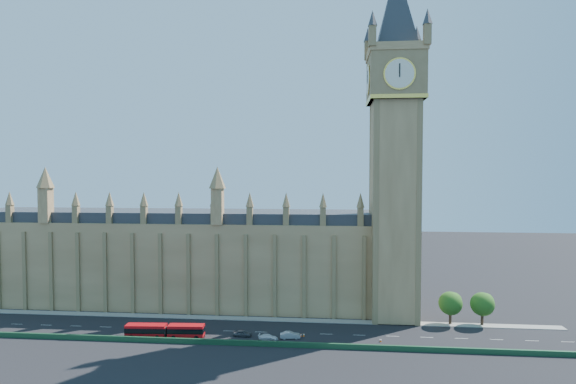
# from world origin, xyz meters

# --- Properties ---
(ground) EXTENTS (400.00, 400.00, 0.00)m
(ground) POSITION_xyz_m (0.00, 0.00, 0.00)
(ground) COLOR black
(ground) RESTS_ON ground
(palace_westminster) EXTENTS (120.00, 20.00, 28.00)m
(palace_westminster) POSITION_xyz_m (-25.00, 22.00, 13.86)
(palace_westminster) COLOR olive
(palace_westminster) RESTS_ON ground
(elizabeth_tower) EXTENTS (20.59, 20.59, 105.00)m
(elizabeth_tower) POSITION_xyz_m (38.00, 13.99, 54.56)
(elizabeth_tower) COLOR olive
(elizabeth_tower) RESTS_ON ground
(bridge_parapet) EXTENTS (160.00, 0.60, 1.20)m
(bridge_parapet) POSITION_xyz_m (0.00, -9.00, 0.60)
(bridge_parapet) COLOR #1E4C2D
(bridge_parapet) RESTS_ON ground
(kerb_north) EXTENTS (160.00, 3.00, 0.16)m
(kerb_north) POSITION_xyz_m (0.00, 9.50, 0.08)
(kerb_north) COLOR gray
(kerb_north) RESTS_ON ground
(tree_east_near) EXTENTS (6.00, 6.00, 8.50)m
(tree_east_near) POSITION_xyz_m (52.22, 10.08, 5.64)
(tree_east_near) COLOR #382619
(tree_east_near) RESTS_ON ground
(tree_east_far) EXTENTS (6.00, 6.00, 8.50)m
(tree_east_far) POSITION_xyz_m (60.22, 10.08, 5.64)
(tree_east_far) COLOR #382619
(tree_east_far) RESTS_ON ground
(red_bus) EXTENTS (18.77, 3.94, 3.17)m
(red_bus) POSITION_xyz_m (-18.16, -5.96, 1.67)
(red_bus) COLOR #BB0C11
(red_bus) RESTS_ON ground
(car_grey) EXTENTS (4.39, 1.93, 1.47)m
(car_grey) POSITION_xyz_m (0.06, -3.36, 0.74)
(car_grey) COLOR #424449
(car_grey) RESTS_ON ground
(car_silver) EXTENTS (4.92, 2.28, 1.56)m
(car_silver) POSITION_xyz_m (11.54, -3.63, 0.78)
(car_silver) COLOR #A7AAAF
(car_silver) RESTS_ON ground
(car_white) EXTENTS (4.69, 2.11, 1.33)m
(car_white) POSITION_xyz_m (6.47, -5.24, 0.67)
(car_white) COLOR silver
(car_white) RESTS_ON ground
(cone_a) EXTENTS (0.55, 0.55, 0.67)m
(cone_a) POSITION_xyz_m (14.00, -2.29, 0.33)
(cone_a) COLOR black
(cone_a) RESTS_ON ground
(cone_b) EXTENTS (0.50, 0.50, 0.67)m
(cone_b) POSITION_xyz_m (14.00, -2.01, 0.33)
(cone_b) COLOR black
(cone_b) RESTS_ON ground
(cone_c) EXTENTS (0.54, 0.54, 0.74)m
(cone_c) POSITION_xyz_m (32.65, -3.93, 0.36)
(cone_c) COLOR black
(cone_c) RESTS_ON ground
(cone_d) EXTENTS (0.54, 0.54, 0.76)m
(cone_d) POSITION_xyz_m (14.66, -2.09, 0.38)
(cone_d) COLOR black
(cone_d) RESTS_ON ground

